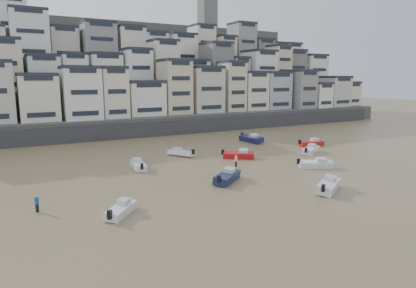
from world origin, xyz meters
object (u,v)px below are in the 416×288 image
boat_g (311,142)px  boat_j (121,208)px  boat_a (329,184)px  boat_e (239,154)px  boat_b (316,163)px  person_pink (236,161)px  boat_d (311,149)px  boat_f (138,164)px  person_blue (37,203)px  boat_i (251,138)px  boat_c (227,175)px  boat_h (181,152)px

boat_g → boat_j: boat_g is taller
boat_a → boat_e: (0.66, 19.88, -0.07)m
boat_g → boat_b: bearing=-121.7°
boat_g → person_pink: 23.25m
boat_d → boat_j: bearing=169.6°
boat_f → person_pink: person_pink is taller
boat_g → person_pink: bearing=-151.3°
boat_j → person_blue: size_ratio=2.78×
boat_a → boat_j: bearing=138.4°
boat_g → person_pink: (-22.10, -7.23, 0.13)m
boat_f → boat_i: boat_i is taller
boat_g → boat_i: 11.97m
boat_d → boat_a: bearing=-158.9°
boat_c → boat_g: (27.52, 13.46, -0.08)m
boat_a → boat_h: bearing=72.7°
boat_b → boat_g: (12.37, 13.61, 0.00)m
boat_c → person_blue: person_blue is taller
boat_e → boat_j: (-23.98, -15.72, -0.09)m
boat_e → boat_f: boat_e is taller
boat_a → boat_i: size_ratio=0.93×
boat_h → boat_j: (-16.64, -22.19, -0.04)m
boat_a → boat_c: bearing=100.8°
boat_e → person_pink: size_ratio=3.16×
boat_g → boat_j: bearing=-146.1°
boat_a → boat_b: (6.89, 8.92, -0.08)m
boat_b → boat_j: (-30.22, -4.76, -0.08)m
boat_g → boat_i: bearing=140.2°
boat_i → boat_a: bearing=-23.7°
boat_g → person_blue: (-49.57, -13.65, 0.13)m
boat_d → boat_i: size_ratio=0.90×
boat_e → boat_j: size_ratio=1.14×
boat_c → boat_e: size_ratio=1.10×
boat_f → boat_c: bearing=-140.6°
boat_c → boat_d: 23.84m
boat_b → boat_i: boat_i is taller
boat_c → boat_a: bearing=-85.5°
boat_a → person_blue: person_blue is taller
boat_d → boat_j: size_ratio=1.21×
boat_h → person_blue: bearing=95.8°
boat_a → person_blue: (-30.32, 8.87, 0.05)m
boat_c → boat_j: size_ratio=1.25×
boat_j → boat_h: bearing=4.4°
boat_h → person_pink: 11.70m
boat_f → boat_h: bearing=-53.7°
boat_b → boat_e: bearing=148.3°
person_pink → boat_i: bearing=48.7°
boat_e → boat_h: (-7.35, 6.47, -0.05)m
boat_e → boat_g: boat_e is taller
boat_h → boat_b: bearing=-172.7°
boat_a → boat_h: 27.18m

